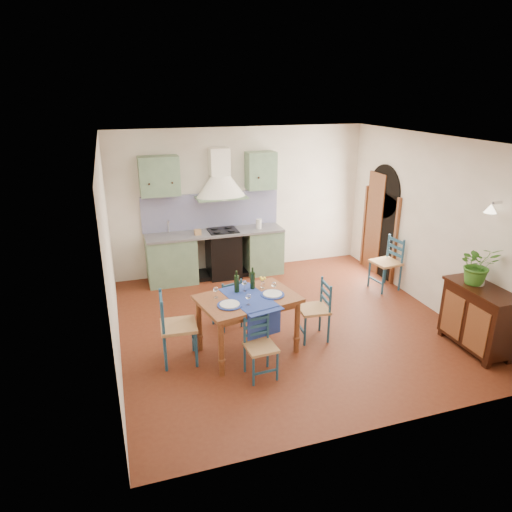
# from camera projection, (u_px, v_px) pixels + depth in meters

# --- Properties ---
(floor) EXTENTS (5.00, 5.00, 0.00)m
(floor) POSITION_uv_depth(u_px,v_px,m) (286.00, 323.00, 7.14)
(floor) COLOR #4E1E10
(floor) RESTS_ON ground
(back_wall) EXTENTS (5.00, 0.96, 2.80)m
(back_wall) POSITION_uv_depth(u_px,v_px,m) (220.00, 223.00, 8.69)
(back_wall) COLOR silver
(back_wall) RESTS_ON ground
(right_wall) EXTENTS (0.26, 5.00, 2.80)m
(right_wall) POSITION_uv_depth(u_px,v_px,m) (420.00, 223.00, 7.64)
(right_wall) COLOR silver
(right_wall) RESTS_ON ground
(left_wall) EXTENTS (0.04, 5.00, 2.80)m
(left_wall) POSITION_uv_depth(u_px,v_px,m) (109.00, 256.00, 5.94)
(left_wall) COLOR silver
(left_wall) RESTS_ON ground
(ceiling) EXTENTS (5.00, 5.00, 0.01)m
(ceiling) POSITION_uv_depth(u_px,v_px,m) (290.00, 140.00, 6.17)
(ceiling) COLOR white
(ceiling) RESTS_ON back_wall
(dining_table) EXTENTS (1.44, 1.13, 1.14)m
(dining_table) POSITION_uv_depth(u_px,v_px,m) (248.00, 304.00, 6.15)
(dining_table) COLOR brown
(dining_table) RESTS_ON ground
(chair_near) EXTENTS (0.39, 0.39, 0.79)m
(chair_near) POSITION_uv_depth(u_px,v_px,m) (260.00, 347.00, 5.72)
(chair_near) COLOR navy
(chair_near) RESTS_ON ground
(chair_far) EXTENTS (0.47, 0.47, 0.80)m
(chair_far) POSITION_uv_depth(u_px,v_px,m) (228.00, 302.00, 6.92)
(chair_far) COLOR navy
(chair_far) RESTS_ON ground
(chair_left) EXTENTS (0.50, 0.50, 0.99)m
(chair_left) POSITION_uv_depth(u_px,v_px,m) (176.00, 327.00, 5.99)
(chair_left) COLOR navy
(chair_left) RESTS_ON ground
(chair_right) EXTENTS (0.45, 0.45, 0.89)m
(chair_right) POSITION_uv_depth(u_px,v_px,m) (315.00, 309.00, 6.58)
(chair_right) COLOR navy
(chair_right) RESTS_ON ground
(chair_spare) EXTENTS (0.50, 0.50, 0.96)m
(chair_spare) POSITION_uv_depth(u_px,v_px,m) (387.00, 263.00, 8.24)
(chair_spare) COLOR navy
(chair_spare) RESTS_ON ground
(sideboard) EXTENTS (0.50, 1.05, 0.94)m
(sideboard) POSITION_uv_depth(u_px,v_px,m) (478.00, 316.00, 6.29)
(sideboard) COLOR black
(sideboard) RESTS_ON ground
(potted_plant) EXTENTS (0.62, 0.57, 0.56)m
(potted_plant) POSITION_uv_depth(u_px,v_px,m) (478.00, 265.00, 6.18)
(potted_plant) COLOR #357021
(potted_plant) RESTS_ON sideboard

